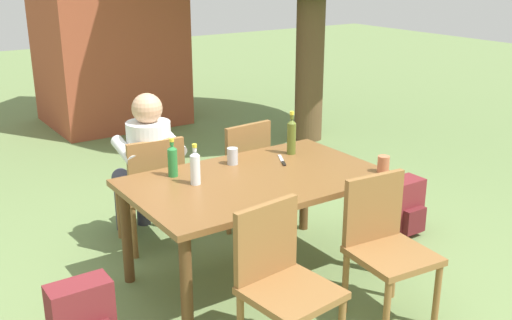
{
  "coord_description": "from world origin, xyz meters",
  "views": [
    {
      "loc": [
        -2.07,
        -3.08,
        2.09
      ],
      "look_at": [
        0.0,
        0.0,
        0.85
      ],
      "focal_mm": 42.55,
      "sensor_mm": 36.0,
      "label": 1
    }
  ],
  "objects_px": {
    "person_in_white_shirt": "(146,161)",
    "bottle_olive": "(292,136)",
    "chair_far_right": "(239,167)",
    "table_knife": "(282,161)",
    "chair_near_left": "(281,277)",
    "bottle_green": "(173,160)",
    "chair_near_right": "(384,241)",
    "backpack_by_near_side": "(404,207)",
    "bottle_clear": "(195,167)",
    "cup_steel": "(232,156)",
    "brick_kiosk": "(107,11)",
    "chair_far_left": "(152,186)",
    "dining_table": "(256,189)",
    "cup_terracotta": "(383,164)"
  },
  "relations": [
    {
      "from": "person_in_white_shirt",
      "to": "bottle_olive",
      "type": "distance_m",
      "value": 1.1
    },
    {
      "from": "chair_far_right",
      "to": "bottle_olive",
      "type": "xyz_separation_m",
      "value": [
        0.11,
        -0.53,
        0.37
      ]
    },
    {
      "from": "chair_far_right",
      "to": "table_knife",
      "type": "bearing_deg",
      "value": -94.0
    },
    {
      "from": "chair_near_left",
      "to": "bottle_green",
      "type": "xyz_separation_m",
      "value": [
        -0.06,
        1.13,
        0.35
      ]
    },
    {
      "from": "chair_near_right",
      "to": "backpack_by_near_side",
      "type": "xyz_separation_m",
      "value": [
        0.98,
        0.73,
        -0.27
      ]
    },
    {
      "from": "chair_far_right",
      "to": "bottle_olive",
      "type": "height_order",
      "value": "bottle_olive"
    },
    {
      "from": "bottle_clear",
      "to": "bottle_green",
      "type": "xyz_separation_m",
      "value": [
        -0.05,
        0.21,
        -0.0
      ]
    },
    {
      "from": "cup_steel",
      "to": "bottle_olive",
      "type": "bearing_deg",
      "value": -4.98
    },
    {
      "from": "chair_near_right",
      "to": "brick_kiosk",
      "type": "distance_m",
      "value": 5.42
    },
    {
      "from": "chair_far_left",
      "to": "chair_near_left",
      "type": "bearing_deg",
      "value": -90.06
    },
    {
      "from": "chair_near_right",
      "to": "bottle_clear",
      "type": "relative_size",
      "value": 3.28
    },
    {
      "from": "dining_table",
      "to": "bottle_green",
      "type": "bearing_deg",
      "value": 143.46
    },
    {
      "from": "chair_far_left",
      "to": "chair_near_left",
      "type": "height_order",
      "value": "same"
    },
    {
      "from": "chair_near_right",
      "to": "bottle_green",
      "type": "distance_m",
      "value": 1.44
    },
    {
      "from": "dining_table",
      "to": "cup_terracotta",
      "type": "xyz_separation_m",
      "value": [
        0.76,
        -0.39,
        0.14
      ]
    },
    {
      "from": "bottle_olive",
      "to": "cup_steel",
      "type": "xyz_separation_m",
      "value": [
        -0.48,
        0.04,
        -0.08
      ]
    },
    {
      "from": "bottle_olive",
      "to": "dining_table",
      "type": "bearing_deg",
      "value": -151.14
    },
    {
      "from": "brick_kiosk",
      "to": "table_knife",
      "type": "bearing_deg",
      "value": -95.5
    },
    {
      "from": "cup_terracotta",
      "to": "dining_table",
      "type": "bearing_deg",
      "value": 152.98
    },
    {
      "from": "dining_table",
      "to": "bottle_olive",
      "type": "relative_size",
      "value": 5.19
    },
    {
      "from": "person_in_white_shirt",
      "to": "cup_terracotta",
      "type": "relative_size",
      "value": 10.5
    },
    {
      "from": "chair_far_left",
      "to": "chair_near_right",
      "type": "xyz_separation_m",
      "value": [
        0.76,
        -1.61,
        0.0
      ]
    },
    {
      "from": "chair_near_right",
      "to": "table_knife",
      "type": "bearing_deg",
      "value": 92.7
    },
    {
      "from": "backpack_by_near_side",
      "to": "chair_far_left",
      "type": "bearing_deg",
      "value": 153.08
    },
    {
      "from": "chair_far_left",
      "to": "chair_far_right",
      "type": "height_order",
      "value": "same"
    },
    {
      "from": "chair_far_left",
      "to": "chair_near_left",
      "type": "distance_m",
      "value": 1.61
    },
    {
      "from": "chair_far_right",
      "to": "chair_far_left",
      "type": "bearing_deg",
      "value": 179.99
    },
    {
      "from": "person_in_white_shirt",
      "to": "brick_kiosk",
      "type": "relative_size",
      "value": 0.43
    },
    {
      "from": "chair_near_right",
      "to": "brick_kiosk",
      "type": "height_order",
      "value": "brick_kiosk"
    },
    {
      "from": "bottle_clear",
      "to": "cup_terracotta",
      "type": "height_order",
      "value": "bottle_clear"
    },
    {
      "from": "chair_near_right",
      "to": "cup_terracotta",
      "type": "xyz_separation_m",
      "value": [
        0.38,
        0.42,
        0.29
      ]
    },
    {
      "from": "chair_far_right",
      "to": "table_knife",
      "type": "xyz_separation_m",
      "value": [
        -0.04,
        -0.64,
        0.24
      ]
    },
    {
      "from": "dining_table",
      "to": "cup_terracotta",
      "type": "relative_size",
      "value": 14.77
    },
    {
      "from": "chair_far_right",
      "to": "table_knife",
      "type": "height_order",
      "value": "chair_far_right"
    },
    {
      "from": "bottle_green",
      "to": "cup_terracotta",
      "type": "relative_size",
      "value": 2.3
    },
    {
      "from": "chair_far_left",
      "to": "cup_terracotta",
      "type": "xyz_separation_m",
      "value": [
        1.14,
        -1.19,
        0.29
      ]
    },
    {
      "from": "bottle_green",
      "to": "backpack_by_near_side",
      "type": "distance_m",
      "value": 1.94
    },
    {
      "from": "chair_near_right",
      "to": "person_in_white_shirt",
      "type": "xyz_separation_m",
      "value": [
        -0.75,
        1.72,
        0.17
      ]
    },
    {
      "from": "dining_table",
      "to": "chair_far_left",
      "type": "xyz_separation_m",
      "value": [
        -0.38,
        0.8,
        -0.16
      ]
    },
    {
      "from": "person_in_white_shirt",
      "to": "backpack_by_near_side",
      "type": "relative_size",
      "value": 2.61
    },
    {
      "from": "chair_far_left",
      "to": "person_in_white_shirt",
      "type": "bearing_deg",
      "value": 85.96
    },
    {
      "from": "bottle_clear",
      "to": "brick_kiosk",
      "type": "distance_m",
      "value": 4.59
    },
    {
      "from": "bottle_olive",
      "to": "brick_kiosk",
      "type": "distance_m",
      "value": 4.29
    },
    {
      "from": "cup_terracotta",
      "to": "backpack_by_near_side",
      "type": "bearing_deg",
      "value": 27.65
    },
    {
      "from": "bottle_green",
      "to": "chair_far_right",
      "type": "bearing_deg",
      "value": 30.45
    },
    {
      "from": "chair_near_left",
      "to": "bottle_olive",
      "type": "bearing_deg",
      "value": 50.88
    },
    {
      "from": "cup_terracotta",
      "to": "table_knife",
      "type": "xyz_separation_m",
      "value": [
        -0.43,
        0.55,
        -0.05
      ]
    },
    {
      "from": "brick_kiosk",
      "to": "chair_far_right",
      "type": "bearing_deg",
      "value": -95.75
    },
    {
      "from": "chair_near_left",
      "to": "bottle_green",
      "type": "bearing_deg",
      "value": 92.8
    },
    {
      "from": "bottle_clear",
      "to": "cup_steel",
      "type": "relative_size",
      "value": 2.29
    }
  ]
}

